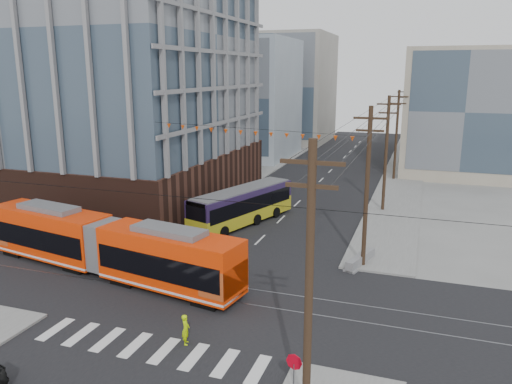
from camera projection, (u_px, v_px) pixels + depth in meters
The scene contains 16 objects.
ground at pixel (178, 320), 27.06m from camera, with size 160.00×160.00×0.00m, color slate.
office_building at pixel (87, 60), 51.79m from camera, with size 30.00×25.00×28.60m, color #381E16.
bg_bldg_nw_near at pixel (234, 99), 78.11m from camera, with size 18.00×16.00×18.00m, color #8C99A5.
bg_bldg_ne_near at pixel (461, 112), 64.25m from camera, with size 14.00×14.00×16.00m, color gray.
bg_bldg_nw_far at pixel (287, 88), 95.31m from camera, with size 16.00×18.00×20.00m, color gray.
bg_bldg_ne_far at pixel (467, 110), 82.24m from camera, with size 16.00×16.00×14.00m, color #8C99A5.
utility_pole_near at pixel (309, 294), 17.57m from camera, with size 0.30×0.30×11.00m, color black.
utility_pole_far at pixel (403, 124), 74.56m from camera, with size 0.30×0.30×11.00m, color black.
streetcar at pixel (106, 246), 32.87m from camera, with size 20.08×2.82×3.87m, color red, non-canonical shape.
city_bus at pixel (242, 206), 43.81m from camera, with size 2.52×11.62×3.29m, color #25173C, non-canonical shape.
parked_car_silver at pixel (204, 224), 41.89m from camera, with size 1.44×4.13×1.36m, color #B4B8BE.
parked_car_white at pixel (218, 215), 44.50m from camera, with size 1.94×4.77×1.39m, color silver.
parked_car_grey at pixel (242, 201), 49.63m from camera, with size 2.06×4.46×1.24m, color slate.
pedestrian at pixel (186, 329), 24.52m from camera, with size 0.57×0.37×1.56m, color #BCEB03.
stop_sign at pixel (294, 383), 19.70m from camera, with size 0.69×0.69×2.26m, color #BF0418, non-canonical shape.
jersey_barrier at pixel (360, 260), 34.70m from camera, with size 0.83×3.69×0.74m, color slate.
Camera 1 is at (12.01, -21.96, 13.13)m, focal length 35.00 mm.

